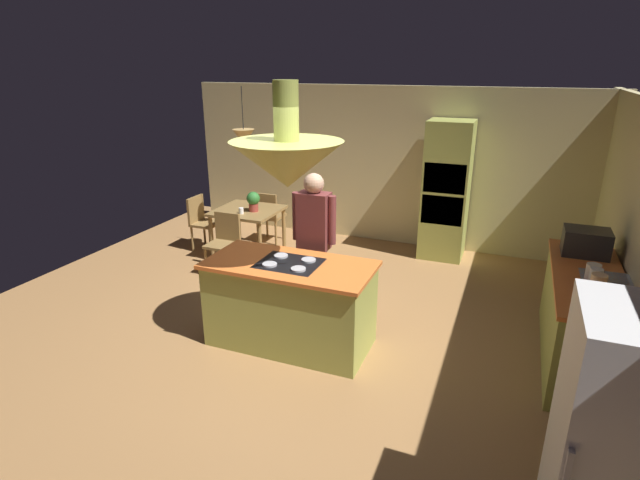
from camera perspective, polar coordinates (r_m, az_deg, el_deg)
ground at (r=5.71m, az=-2.47°, el=-10.65°), size 8.16×8.16×0.00m
wall_back at (r=8.34m, az=7.26°, el=8.43°), size 6.80×0.10×2.55m
kitchen_island at (r=5.32m, az=-3.43°, el=-7.27°), size 1.75×0.85×0.95m
counter_run_right at (r=5.67m, az=27.81°, el=-7.84°), size 0.73×2.06×0.93m
oven_tower at (r=7.80m, az=14.26°, el=5.50°), size 0.66×0.62×2.10m
refrigerator at (r=3.35m, az=31.72°, el=-20.68°), size 0.72×0.74×1.73m
dining_table at (r=7.73m, az=-8.28°, el=2.72°), size 0.95×0.92×0.76m
person_at_island at (r=5.70m, az=-0.69°, el=0.45°), size 0.53×0.23×1.73m
range_hood at (r=4.83m, az=-3.80°, el=8.97°), size 1.10×1.10×1.00m
pendant_light_over_table at (r=7.47m, az=-8.74°, el=11.62°), size 0.32×0.32×0.82m
chair_facing_island at (r=7.22m, az=-10.90°, el=0.11°), size 0.40×0.40×0.87m
chair_by_back_wall at (r=8.34m, az=-5.92°, el=3.02°), size 0.40×0.40×0.87m
chair_at_corner at (r=8.22m, az=-13.41°, el=2.33°), size 0.40×0.40×0.87m
potted_plant_on_table at (r=7.55m, az=-7.66°, el=4.52°), size 0.20×0.20×0.30m
cup_on_table at (r=7.48m, az=-9.03°, el=3.33°), size 0.07×0.07×0.09m
canister_flour at (r=4.99m, az=29.24°, el=-4.61°), size 0.13×0.13×0.21m
canister_sugar at (r=5.16m, az=29.03°, el=-3.92°), size 0.11×0.11×0.20m
canister_tea at (r=5.33m, az=28.81°, el=-3.31°), size 0.13×0.13×0.17m
microwave_on_counter at (r=6.01m, az=28.21°, el=-0.22°), size 0.46×0.36×0.28m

